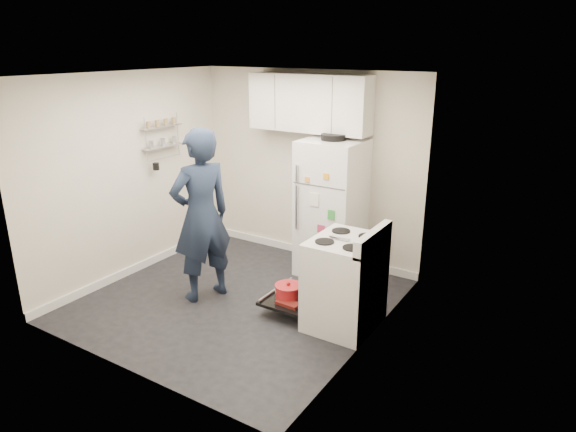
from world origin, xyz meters
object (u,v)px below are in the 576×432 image
Objects in this scene: electric_range at (344,283)px; person at (201,216)px; open_oven_door at (292,294)px; refrigerator at (332,208)px.

person is at bearing -170.46° from electric_range.
open_oven_door is 1.32m from refrigerator.
person is (-0.91, -1.37, 0.12)m from refrigerator.
person is at bearing -166.65° from open_oven_door.
person is (-1.03, -0.24, 0.79)m from open_oven_door.
open_oven_door is at bearing 123.97° from person.
electric_range reaches higher than open_oven_door.
refrigerator is at bearing 96.06° from open_oven_door.
refrigerator is 1.65m from person.
person reaches higher than open_oven_door.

